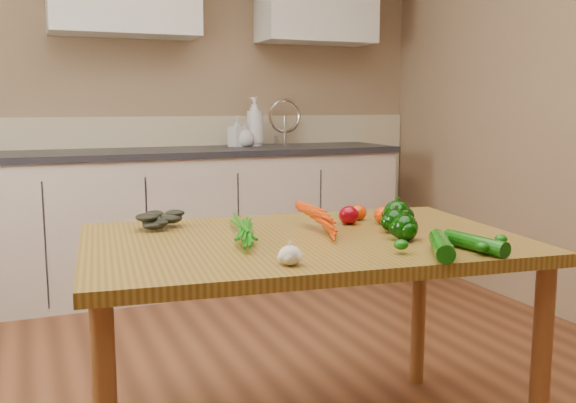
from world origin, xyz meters
The scene contains 17 objects.
room centered at (0.00, 0.17, 1.25)m, with size 4.04×5.04×2.64m.
counter_run centered at (0.21, 2.19, 0.46)m, with size 2.84×0.64×1.14m.
table centered at (0.11, 0.06, 0.67)m, with size 1.49×1.04×0.75m.
soap_bottle_a centered at (0.73, 2.29, 1.07)m, with size 0.13×0.13×0.33m, color silver.
soap_bottle_b centered at (0.60, 2.26, 1.00)m, with size 0.09×0.09×0.20m, color silver.
soap_bottle_c centered at (0.65, 2.25, 0.98)m, with size 0.12×0.12×0.16m, color silver.
carrot_bunch centered at (0.11, 0.11, 0.79)m, with size 0.26×0.20×0.07m, color #CC3704, non-canonical shape.
leafy_greens centered at (-0.30, 0.39, 0.80)m, with size 0.20×0.18×0.10m, color black, non-canonical shape.
garlic_bulb centered at (-0.07, -0.26, 0.78)m, with size 0.06×0.06×0.05m, color silver.
pepper_a centered at (0.43, 0.01, 0.79)m, with size 0.08×0.08×0.08m, color black.
pepper_b centered at (0.47, 0.06, 0.80)m, with size 0.10×0.10×0.10m, color black.
pepper_c centered at (0.39, -0.11, 0.79)m, with size 0.08×0.08×0.08m, color black.
tomato_a centered at (0.35, 0.20, 0.78)m, with size 0.07×0.07×0.07m, color maroon.
tomato_b centered at (0.42, 0.26, 0.78)m, with size 0.06×0.06×0.06m, color red.
tomato_c centered at (0.47, 0.16, 0.78)m, with size 0.07×0.07×0.06m, color red.
zucchini_a centered at (0.50, -0.32, 0.78)m, with size 0.05×0.05×0.22m, color #0A4907.
zucchini_b centered at (0.38, -0.32, 0.78)m, with size 0.05×0.05×0.23m, color #0A4907.
Camera 1 is at (-0.72, -1.82, 1.18)m, focal length 40.00 mm.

